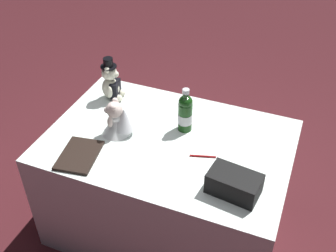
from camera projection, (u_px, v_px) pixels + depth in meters
ground_plane at (168, 222)px, 2.81m from camera, size 12.00×12.00×0.00m
reception_table at (168, 185)px, 2.59m from camera, size 1.41×0.95×0.74m
teddy_bear_groom at (111, 83)px, 2.63m from camera, size 0.15×0.15×0.29m
teddy_bear_bride at (118, 120)px, 2.35m from camera, size 0.21×0.18×0.22m
champagne_bottle at (185, 113)px, 2.36m from camera, size 0.09×0.09×0.28m
signing_pen at (204, 156)px, 2.24m from camera, size 0.15×0.05×0.01m
gift_case_black at (234, 184)px, 2.00m from camera, size 0.27×0.19×0.12m
guestbook at (79, 155)px, 2.24m from camera, size 0.24×0.30×0.02m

